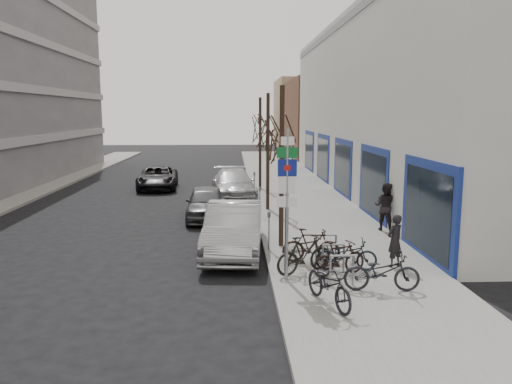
{
  "coord_description": "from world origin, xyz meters",
  "views": [
    {
      "loc": [
        0.98,
        -12.9,
        4.62
      ],
      "look_at": [
        1.75,
        3.52,
        2.0
      ],
      "focal_mm": 35.0,
      "sensor_mm": 36.0,
      "label": 1
    }
  ],
  "objects": [
    {
      "name": "bike_mid_inner",
      "position": [
        2.96,
        0.53,
        0.7
      ],
      "size": [
        1.87,
        1.29,
        1.11
      ],
      "primitive_type": "imported",
      "rotation": [
        0.0,
        0.0,
        2.03
      ],
      "color": "black",
      "rests_on": "sidewalk_east"
    },
    {
      "name": "bike_rack",
      "position": [
        3.8,
        0.6,
        0.66
      ],
      "size": [
        0.66,
        2.26,
        0.83
      ],
      "color": "gray",
      "rests_on": "sidewalk_east"
    },
    {
      "name": "bike_near_left",
      "position": [
        3.21,
        -1.83,
        0.75
      ],
      "size": [
        1.2,
        2.05,
        1.2
      ],
      "primitive_type": "imported",
      "rotation": [
        0.0,
        0.0,
        0.33
      ],
      "color": "black",
      "rests_on": "sidewalk_east"
    },
    {
      "name": "bike_far_curb",
      "position": [
        4.72,
        -0.95,
        0.74
      ],
      "size": [
        1.96,
        0.75,
        1.17
      ],
      "primitive_type": "imported",
      "rotation": [
        0.0,
        0.0,
        1.48
      ],
      "color": "black",
      "rests_on": "sidewalk_east"
    },
    {
      "name": "sidewalk_east",
      "position": [
        4.5,
        10.0,
        0.07
      ],
      "size": [
        5.0,
        70.0,
        0.15
      ],
      "primitive_type": "cube",
      "color": "slate",
      "rests_on": "ground"
    },
    {
      "name": "pedestrian_far",
      "position": [
        6.8,
        5.56,
        1.08
      ],
      "size": [
        0.83,
        0.8,
        1.87
      ],
      "primitive_type": "imported",
      "rotation": [
        0.0,
        0.0,
        2.47
      ],
      "color": "black",
      "rests_on": "sidewalk_east"
    },
    {
      "name": "pedestrian_near",
      "position": [
        5.69,
        1.04,
        0.93
      ],
      "size": [
        0.68,
        0.62,
        1.55
      ],
      "primitive_type": "imported",
      "rotation": [
        0.0,
        0.0,
        3.73
      ],
      "color": "black",
      "rests_on": "sidewalk_east"
    },
    {
      "name": "meter_back",
      "position": [
        2.15,
        14.0,
        0.92
      ],
      "size": [
        0.1,
        0.08,
        1.27
      ],
      "color": "gray",
      "rests_on": "sidewalk_east"
    },
    {
      "name": "meter_front",
      "position": [
        2.15,
        3.0,
        0.92
      ],
      "size": [
        0.1,
        0.08,
        1.27
      ],
      "color": "gray",
      "rests_on": "sidewalk_east"
    },
    {
      "name": "tree_far",
      "position": [
        2.6,
        16.5,
        4.1
      ],
      "size": [
        1.8,
        1.8,
        5.5
      ],
      "color": "black",
      "rests_on": "ground"
    },
    {
      "name": "parked_car_mid",
      "position": [
        -0.2,
        8.65,
        0.72
      ],
      "size": [
        1.83,
        4.26,
        1.43
      ],
      "primitive_type": "imported",
      "rotation": [
        0.0,
        0.0,
        0.03
      ],
      "color": "#48494D",
      "rests_on": "ground"
    },
    {
      "name": "tree_near",
      "position": [
        2.6,
        3.5,
        4.1
      ],
      "size": [
        1.8,
        1.8,
        5.5
      ],
      "color": "black",
      "rests_on": "ground"
    },
    {
      "name": "bike_far_inner",
      "position": [
        3.32,
        1.54,
        0.68
      ],
      "size": [
        1.8,
        0.68,
        1.07
      ],
      "primitive_type": "imported",
      "rotation": [
        0.0,
        0.0,
        1.48
      ],
      "color": "black",
      "rests_on": "sidewalk_east"
    },
    {
      "name": "bike_mid_curb",
      "position": [
        4.21,
        0.74,
        0.69
      ],
      "size": [
        1.79,
        0.66,
        1.07
      ],
      "primitive_type": "imported",
      "rotation": [
        0.0,
        0.0,
        1.5
      ],
      "color": "black",
      "rests_on": "sidewalk_east"
    },
    {
      "name": "tree_mid",
      "position": [
        2.6,
        10.0,
        4.1
      ],
      "size": [
        1.8,
        1.8,
        5.5
      ],
      "color": "black",
      "rests_on": "ground"
    },
    {
      "name": "ground",
      "position": [
        0.0,
        0.0,
        0.0
      ],
      "size": [
        120.0,
        120.0,
        0.0
      ],
      "primitive_type": "plane",
      "color": "black",
      "rests_on": "ground"
    },
    {
      "name": "brick_building_far",
      "position": [
        13.0,
        40.0,
        4.0
      ],
      "size": [
        12.0,
        14.0,
        8.0
      ],
      "primitive_type": "cube",
      "color": "brown",
      "rests_on": "ground"
    },
    {
      "name": "commercial_building",
      "position": [
        17.0,
        16.0,
        5.0
      ],
      "size": [
        20.0,
        32.0,
        10.0
      ],
      "primitive_type": "cube",
      "color": "#B7B7B2",
      "rests_on": "ground"
    },
    {
      "name": "bike_near_right",
      "position": [
        3.91,
        0.29,
        0.65
      ],
      "size": [
        1.72,
        1.04,
        1.01
      ],
      "primitive_type": "imported",
      "rotation": [
        0.0,
        0.0,
        1.93
      ],
      "color": "black",
      "rests_on": "sidewalk_east"
    },
    {
      "name": "highway_sign_pole",
      "position": [
        2.4,
        -0.01,
        2.46
      ],
      "size": [
        0.55,
        0.1,
        4.2
      ],
      "color": "gray",
      "rests_on": "ground"
    },
    {
      "name": "parked_car_back",
      "position": [
        1.01,
        13.83,
        0.78
      ],
      "size": [
        2.63,
        5.56,
        1.57
      ],
      "primitive_type": "imported",
      "rotation": [
        0.0,
        0.0,
        0.08
      ],
      "color": "#A6A6AB",
      "rests_on": "ground"
    },
    {
      "name": "meter_mid",
      "position": [
        2.15,
        8.5,
        0.92
      ],
      "size": [
        0.1,
        0.08,
        1.27
      ],
      "color": "gray",
      "rests_on": "sidewalk_east"
    },
    {
      "name": "tan_building_far",
      "position": [
        13.5,
        55.0,
        4.5
      ],
      "size": [
        13.0,
        12.0,
        9.0
      ],
      "primitive_type": "cube",
      "color": "#937A5B",
      "rests_on": "ground"
    },
    {
      "name": "parked_car_front",
      "position": [
        0.99,
        3.11,
        0.83
      ],
      "size": [
        2.09,
        5.16,
        1.66
      ],
      "primitive_type": "imported",
      "rotation": [
        0.0,
        0.0,
        -0.07
      ],
      "color": "#A2A3A7",
      "rests_on": "ground"
    },
    {
      "name": "lane_car",
      "position": [
        -3.62,
        17.62,
        0.69
      ],
      "size": [
        2.63,
        5.1,
        1.38
      ],
      "primitive_type": "imported",
      "rotation": [
        0.0,
        0.0,
        0.07
      ],
      "color": "black",
      "rests_on": "ground"
    }
  ]
}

